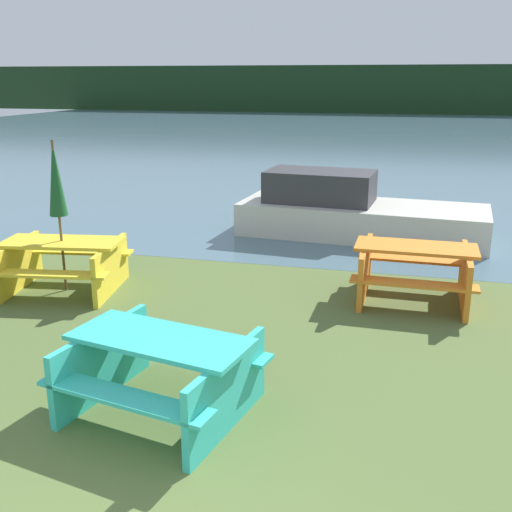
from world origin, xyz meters
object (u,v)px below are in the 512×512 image
(picnic_table_yellow, at_px, (64,261))
(picnic_table_teal, at_px, (161,367))
(umbrella_darkgreen, at_px, (56,180))
(boat, at_px, (352,212))
(picnic_table_orange, at_px, (414,268))

(picnic_table_yellow, bearing_deg, picnic_table_teal, -45.67)
(umbrella_darkgreen, bearing_deg, picnic_table_yellow, -63.43)
(boat, bearing_deg, picnic_table_orange, -66.23)
(picnic_table_teal, relative_size, picnic_table_yellow, 1.01)
(umbrella_darkgreen, bearing_deg, boat, 48.91)
(picnic_table_teal, height_order, umbrella_darkgreen, umbrella_darkgreen)
(umbrella_darkgreen, bearing_deg, picnic_table_orange, 9.67)
(picnic_table_teal, distance_m, picnic_table_yellow, 3.79)
(picnic_table_orange, distance_m, umbrella_darkgreen, 5.07)
(picnic_table_teal, distance_m, umbrella_darkgreen, 3.97)
(picnic_table_teal, relative_size, boat, 0.39)
(picnic_table_teal, relative_size, umbrella_darkgreen, 0.87)
(umbrella_darkgreen, distance_m, boat, 5.73)
(umbrella_darkgreen, relative_size, boat, 0.45)
(umbrella_darkgreen, height_order, boat, umbrella_darkgreen)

